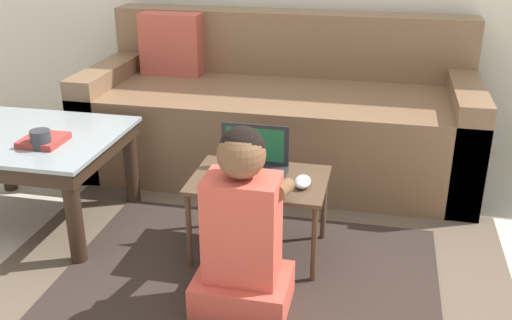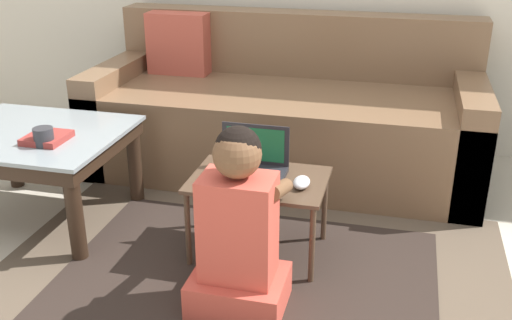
{
  "view_description": "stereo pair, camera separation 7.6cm",
  "coord_description": "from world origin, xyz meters",
  "px_view_note": "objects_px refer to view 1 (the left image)",
  "views": [
    {
      "loc": [
        0.52,
        -2.01,
        1.4
      ],
      "look_at": [
        0.02,
        0.26,
        0.42
      ],
      "focal_mm": 42.0,
      "sensor_mm": 36.0,
      "label": 1
    },
    {
      "loc": [
        0.6,
        -2.0,
        1.4
      ],
      "look_at": [
        0.02,
        0.26,
        0.42
      ],
      "focal_mm": 42.0,
      "sensor_mm": 36.0,
      "label": 2
    }
  ],
  "objects_px": {
    "laptop": "(252,167)",
    "book_on_table": "(44,140)",
    "person_seated": "(243,233)",
    "couch": "(279,116)",
    "coffee_table": "(30,149)",
    "cup_on_table": "(41,139)",
    "laptop_desk": "(259,187)",
    "computer_mouse": "(303,182)"
  },
  "relations": [
    {
      "from": "coffee_table",
      "to": "laptop_desk",
      "type": "relative_size",
      "value": 1.45
    },
    {
      "from": "coffee_table",
      "to": "cup_on_table",
      "type": "bearing_deg",
      "value": -42.36
    },
    {
      "from": "computer_mouse",
      "to": "person_seated",
      "type": "height_order",
      "value": "person_seated"
    },
    {
      "from": "couch",
      "to": "laptop",
      "type": "relative_size",
      "value": 7.23
    },
    {
      "from": "couch",
      "to": "person_seated",
      "type": "xyz_separation_m",
      "value": [
        0.12,
        -1.37,
        0.02
      ]
    },
    {
      "from": "person_seated",
      "to": "book_on_table",
      "type": "relative_size",
      "value": 3.97
    },
    {
      "from": "coffee_table",
      "to": "person_seated",
      "type": "height_order",
      "value": "person_seated"
    },
    {
      "from": "person_seated",
      "to": "cup_on_table",
      "type": "relative_size",
      "value": 8.41
    },
    {
      "from": "cup_on_table",
      "to": "person_seated",
      "type": "bearing_deg",
      "value": -17.81
    },
    {
      "from": "person_seated",
      "to": "book_on_table",
      "type": "height_order",
      "value": "person_seated"
    },
    {
      "from": "couch",
      "to": "person_seated",
      "type": "relative_size",
      "value": 2.93
    },
    {
      "from": "couch",
      "to": "book_on_table",
      "type": "bearing_deg",
      "value": -130.76
    },
    {
      "from": "couch",
      "to": "coffee_table",
      "type": "height_order",
      "value": "couch"
    },
    {
      "from": "laptop",
      "to": "cup_on_table",
      "type": "distance_m",
      "value": 0.91
    },
    {
      "from": "coffee_table",
      "to": "person_seated",
      "type": "xyz_separation_m",
      "value": [
        1.11,
        -0.45,
        -0.05
      ]
    },
    {
      "from": "laptop",
      "to": "book_on_table",
      "type": "height_order",
      "value": "laptop"
    },
    {
      "from": "coffee_table",
      "to": "cup_on_table",
      "type": "height_order",
      "value": "cup_on_table"
    },
    {
      "from": "computer_mouse",
      "to": "cup_on_table",
      "type": "xyz_separation_m",
      "value": [
        -1.13,
        -0.04,
        0.11
      ]
    },
    {
      "from": "laptop_desk",
      "to": "cup_on_table",
      "type": "height_order",
      "value": "cup_on_table"
    },
    {
      "from": "laptop_desk",
      "to": "book_on_table",
      "type": "distance_m",
      "value": 0.97
    },
    {
      "from": "laptop_desk",
      "to": "book_on_table",
      "type": "xyz_separation_m",
      "value": [
        -0.96,
        -0.03,
        0.14
      ]
    },
    {
      "from": "laptop_desk",
      "to": "person_seated",
      "type": "relative_size",
      "value": 0.78
    },
    {
      "from": "laptop",
      "to": "couch",
      "type": "bearing_deg",
      "value": 93.31
    },
    {
      "from": "couch",
      "to": "book_on_table",
      "type": "distance_m",
      "value": 1.34
    },
    {
      "from": "computer_mouse",
      "to": "person_seated",
      "type": "relative_size",
      "value": 0.15
    },
    {
      "from": "laptop",
      "to": "cup_on_table",
      "type": "xyz_separation_m",
      "value": [
        -0.9,
        -0.12,
        0.09
      ]
    },
    {
      "from": "coffee_table",
      "to": "laptop_desk",
      "type": "distance_m",
      "value": 1.1
    },
    {
      "from": "laptop_desk",
      "to": "computer_mouse",
      "type": "xyz_separation_m",
      "value": [
        0.19,
        -0.04,
        0.06
      ]
    },
    {
      "from": "coffee_table",
      "to": "laptop",
      "type": "xyz_separation_m",
      "value": [
        1.05,
        -0.02,
        0.02
      ]
    },
    {
      "from": "couch",
      "to": "laptop_desk",
      "type": "distance_m",
      "value": 0.98
    },
    {
      "from": "laptop",
      "to": "person_seated",
      "type": "distance_m",
      "value": 0.44
    },
    {
      "from": "couch",
      "to": "computer_mouse",
      "type": "distance_m",
      "value": 1.06
    },
    {
      "from": "laptop_desk",
      "to": "laptop",
      "type": "distance_m",
      "value": 0.09
    },
    {
      "from": "couch",
      "to": "person_seated",
      "type": "distance_m",
      "value": 1.37
    },
    {
      "from": "computer_mouse",
      "to": "book_on_table",
      "type": "xyz_separation_m",
      "value": [
        -1.15,
        0.01,
        0.08
      ]
    },
    {
      "from": "coffee_table",
      "to": "book_on_table",
      "type": "bearing_deg",
      "value": -33.41
    },
    {
      "from": "laptop_desk",
      "to": "laptop",
      "type": "relative_size",
      "value": 1.93
    },
    {
      "from": "couch",
      "to": "laptop_desk",
      "type": "bearing_deg",
      "value": -84.42
    },
    {
      "from": "coffee_table",
      "to": "computer_mouse",
      "type": "distance_m",
      "value": 1.28
    },
    {
      "from": "couch",
      "to": "coffee_table",
      "type": "xyz_separation_m",
      "value": [
        -1.0,
        -0.92,
        0.07
      ]
    },
    {
      "from": "laptop",
      "to": "book_on_table",
      "type": "relative_size",
      "value": 1.61
    },
    {
      "from": "laptop",
      "to": "person_seated",
      "type": "relative_size",
      "value": 0.41
    }
  ]
}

